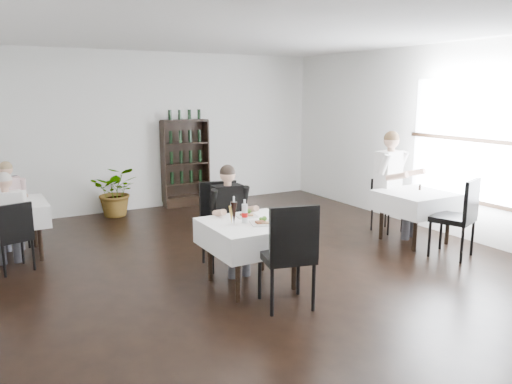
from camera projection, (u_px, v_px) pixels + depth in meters
room_shell at (274, 158)px, 5.78m from camera, size 9.00×9.00×9.00m
window_right at (472, 143)px, 7.46m from camera, size 0.06×2.30×1.85m
wine_shelf at (186, 164)px, 9.88m from camera, size 0.90×0.28×1.75m
main_table at (251, 234)px, 5.81m from camera, size 1.03×1.03×0.77m
left_table at (8, 214)px, 6.78m from camera, size 0.98×0.98×0.77m
right_table at (415, 202)px, 7.51m from camera, size 0.98×0.98×0.77m
potted_tree at (116, 191)px, 9.12m from camera, size 1.05×0.99×0.93m
main_chair_far at (221, 218)px, 6.52m from camera, size 0.57×0.57×1.10m
main_chair_near at (289, 249)px, 5.16m from camera, size 0.63×0.63×1.14m
left_chair_far at (6, 208)px, 7.30m from camera, size 0.55×0.55×1.02m
left_chair_near at (13, 233)px, 6.26m from camera, size 0.51×0.51×0.90m
right_chair_far at (384, 201)px, 8.17m from camera, size 0.43×0.44×0.86m
right_chair_near at (460, 213)px, 6.79m from camera, size 0.65×0.66×1.11m
diner_main at (230, 210)px, 6.26m from camera, size 0.52×0.52×1.36m
diner_left_far at (9, 198)px, 7.27m from camera, size 0.47×0.47×1.26m
diner_left_near at (7, 213)px, 6.31m from camera, size 0.48×0.48×1.28m
diner_right_far at (394, 175)px, 7.86m from camera, size 0.69×0.72×1.65m
plate_far at (246, 215)px, 6.04m from camera, size 0.28×0.28×0.08m
plate_near at (262, 222)px, 5.69m from camera, size 0.31×0.31×0.08m
pilsner_dark at (234, 213)px, 5.64m from camera, size 0.08×0.08×0.33m
pilsner_lager at (231, 215)px, 5.69m from camera, size 0.06×0.06×0.26m
coke_bottle at (245, 213)px, 5.73m from camera, size 0.07×0.07×0.27m
napkin_cutlery at (281, 224)px, 5.69m from camera, size 0.22×0.19×0.02m
pepper_mill at (420, 187)px, 7.65m from camera, size 0.05×0.05×0.09m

